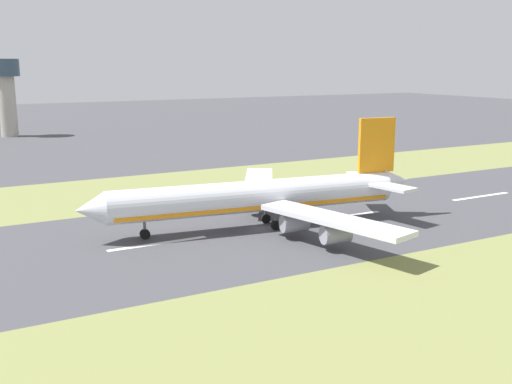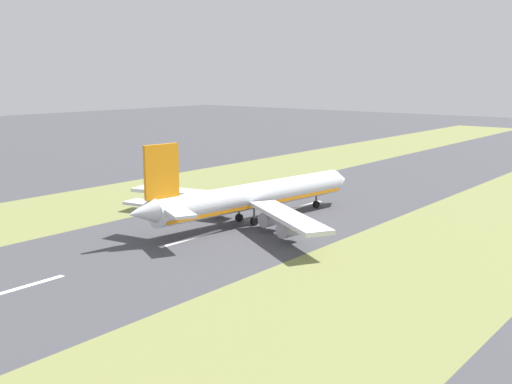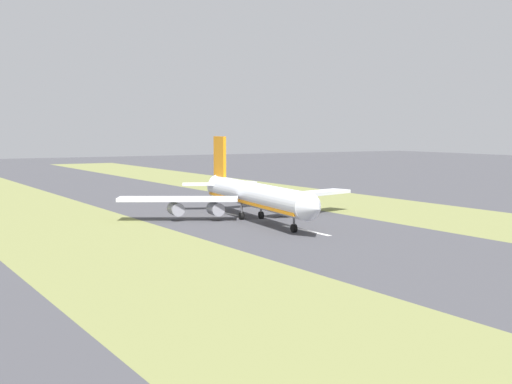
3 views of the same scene
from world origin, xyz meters
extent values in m
plane|color=#424247|center=(0.00, 0.00, 0.00)|extent=(800.00, 800.00, 0.00)
cube|color=olive|center=(-45.00, 0.00, 0.00)|extent=(40.00, 600.00, 0.01)
cube|color=olive|center=(45.00, 0.00, 0.00)|extent=(40.00, 600.00, 0.01)
cube|color=silver|center=(0.00, -59.59, 0.01)|extent=(1.20, 18.00, 0.01)
cube|color=silver|center=(0.00, -19.59, 0.01)|extent=(1.20, 18.00, 0.01)
cube|color=silver|center=(0.00, 20.41, 0.01)|extent=(1.20, 18.00, 0.01)
cylinder|color=silver|center=(1.00, 0.41, 6.20)|extent=(13.41, 56.30, 6.00)
cone|color=silver|center=(5.06, 30.64, 6.20)|extent=(6.49, 5.74, 5.88)
cone|color=silver|center=(-3.14, -30.32, 7.00)|extent=(5.85, 6.63, 5.10)
cube|color=orange|center=(1.00, 0.41, 4.55)|extent=(12.82, 54.04, 0.70)
cube|color=silver|center=(-17.31, -4.42, 5.30)|extent=(29.58, 13.00, 0.90)
cube|color=silver|center=(17.38, -9.08, 5.30)|extent=(28.17, 19.57, 0.90)
cylinder|color=#93939E|center=(-8.46, -2.36, 2.85)|extent=(3.81, 5.18, 3.20)
cylinder|color=#93939E|center=(-17.84, -4.63, 2.85)|extent=(3.81, 5.18, 3.20)
cylinder|color=#93939E|center=(9.38, -4.76, 2.85)|extent=(3.81, 5.18, 3.20)
cylinder|color=#93939E|center=(17.84, -9.43, 2.85)|extent=(3.81, 5.18, 3.20)
cube|color=orange|center=(-2.47, -25.36, 14.70)|extent=(1.86, 8.04, 11.00)
cube|color=silver|center=(-7.92, -24.63, 7.20)|extent=(10.63, 6.12, 0.60)
cube|color=silver|center=(2.98, -26.09, 7.20)|extent=(10.92, 8.30, 0.60)
cylinder|color=#59595E|center=(3.83, 21.50, 2.50)|extent=(0.50, 0.50, 3.20)
cylinder|color=black|center=(3.83, 21.50, 0.90)|extent=(1.13, 1.90, 1.80)
cylinder|color=#59595E|center=(-1.98, -2.22, 2.50)|extent=(0.50, 0.50, 3.20)
cylinder|color=black|center=(-1.98, -2.22, 0.90)|extent=(1.13, 1.90, 1.80)
cylinder|color=#59595E|center=(3.17, -2.91, 2.50)|extent=(0.50, 0.50, 3.20)
cylinder|color=black|center=(3.17, -2.91, 0.90)|extent=(1.13, 1.90, 1.80)
camera|label=1|loc=(-96.39, 52.88, 30.82)|focal=42.00mm
camera|label=2|loc=(87.54, -105.23, 33.70)|focal=42.00mm
camera|label=3|loc=(87.51, 148.79, 22.32)|focal=50.00mm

